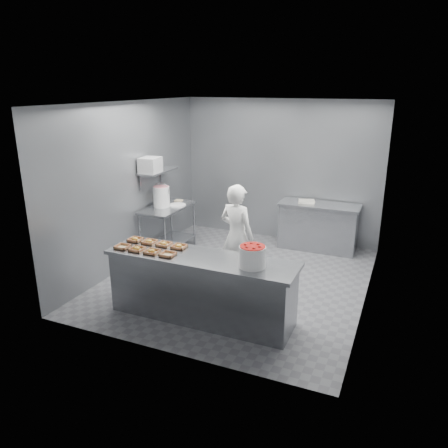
{
  "coord_description": "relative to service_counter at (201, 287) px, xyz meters",
  "views": [
    {
      "loc": [
        2.39,
        -6.12,
        3.06
      ],
      "look_at": [
        -0.16,
        -0.2,
        0.99
      ],
      "focal_mm": 35.0,
      "sensor_mm": 36.0,
      "label": 1
    }
  ],
  "objects": [
    {
      "name": "prep_table",
      "position": [
        -1.65,
        1.95,
        0.14
      ],
      "size": [
        0.6,
        1.2,
        0.9
      ],
      "color": "slate",
      "rests_on": "ground"
    },
    {
      "name": "tray_4",
      "position": [
        -1.13,
        0.16,
        0.47
      ],
      "size": [
        0.19,
        0.18,
        0.06
      ],
      "color": "tan",
      "rests_on": "service_counter"
    },
    {
      "name": "worker",
      "position": [
        0.04,
        1.17,
        0.36
      ],
      "size": [
        0.67,
        0.53,
        1.63
      ],
      "primitive_type": "imported",
      "rotation": [
        0.0,
        0.0,
        2.89
      ],
      "color": "white",
      "rests_on": "ground"
    },
    {
      "name": "bucket_lid",
      "position": [
        -1.51,
        2.07,
        0.46
      ],
      "size": [
        0.36,
        0.36,
        0.02
      ],
      "primitive_type": "cylinder",
      "rotation": [
        0.0,
        0.0,
        -0.14
      ],
      "color": "silver",
      "rests_on": "prep_table"
    },
    {
      "name": "back_counter",
      "position": [
        0.9,
        3.25,
        -0.0
      ],
      "size": [
        1.5,
        0.6,
        0.9
      ],
      "color": "slate",
      "rests_on": "ground"
    },
    {
      "name": "tray_6",
      "position": [
        -0.65,
        0.16,
        0.47
      ],
      "size": [
        0.19,
        0.18,
        0.06
      ],
      "color": "tan",
      "rests_on": "service_counter"
    },
    {
      "name": "tray_5",
      "position": [
        -0.89,
        0.16,
        0.47
      ],
      "size": [
        0.19,
        0.18,
        0.06
      ],
      "color": "tan",
      "rests_on": "service_counter"
    },
    {
      "name": "glaze_bucket",
      "position": [
        -1.74,
        1.9,
        0.65
      ],
      "size": [
        0.32,
        0.3,
        0.46
      ],
      "color": "silver",
      "rests_on": "prep_table"
    },
    {
      "name": "wall_shelf",
      "position": [
        -1.82,
        1.95,
        1.1
      ],
      "size": [
        0.35,
        0.9,
        0.03
      ],
      "primitive_type": "cube",
      "color": "slate",
      "rests_on": "wall_left"
    },
    {
      "name": "floor",
      "position": [
        0.0,
        1.35,
        -0.45
      ],
      "size": [
        4.5,
        4.5,
        0.0
      ],
      "primitive_type": "plane",
      "color": "#4C4C51",
      "rests_on": "ground"
    },
    {
      "name": "strawberry_tub",
      "position": [
        0.74,
        -0.06,
        0.59
      ],
      "size": [
        0.33,
        0.33,
        0.28
      ],
      "color": "silver",
      "rests_on": "service_counter"
    },
    {
      "name": "paper_stack",
      "position": [
        0.65,
        3.25,
        0.47
      ],
      "size": [
        0.34,
        0.28,
        0.05
      ],
      "primitive_type": "cube",
      "rotation": [
        0.0,
        0.0,
        0.21
      ],
      "color": "silver",
      "rests_on": "back_counter"
    },
    {
      "name": "appliance",
      "position": [
        -1.82,
        1.71,
        1.25
      ],
      "size": [
        0.34,
        0.38,
        0.27
      ],
      "primitive_type": "cube",
      "rotation": [
        0.0,
        0.0,
        0.07
      ],
      "color": "gray",
      "rests_on": "wall_shelf"
    },
    {
      "name": "service_counter",
      "position": [
        0.0,
        0.0,
        0.0
      ],
      "size": [
        2.6,
        0.7,
        0.9
      ],
      "color": "slate",
      "rests_on": "ground"
    },
    {
      "name": "tray_1",
      "position": [
        -0.89,
        -0.15,
        0.47
      ],
      "size": [
        0.19,
        0.18,
        0.06
      ],
      "color": "tan",
      "rests_on": "service_counter"
    },
    {
      "name": "wall_left",
      "position": [
        -2.0,
        1.35,
        0.95
      ],
      "size": [
        0.04,
        4.5,
        2.8
      ],
      "primitive_type": "cube",
      "color": "slate",
      "rests_on": "ground"
    },
    {
      "name": "wall_back",
      "position": [
        0.0,
        3.6,
        0.95
      ],
      "size": [
        4.0,
        0.04,
        2.8
      ],
      "primitive_type": "cube",
      "color": "slate",
      "rests_on": "ground"
    },
    {
      "name": "tray_0",
      "position": [
        -1.13,
        -0.15,
        0.47
      ],
      "size": [
        0.19,
        0.18,
        0.04
      ],
      "color": "tan",
      "rests_on": "service_counter"
    },
    {
      "name": "tray_7",
      "position": [
        -0.41,
        0.16,
        0.47
      ],
      "size": [
        0.19,
        0.18,
        0.06
      ],
      "color": "tan",
      "rests_on": "service_counter"
    },
    {
      "name": "tray_2",
      "position": [
        -0.65,
        -0.15,
        0.47
      ],
      "size": [
        0.19,
        0.18,
        0.06
      ],
      "color": "tan",
      "rests_on": "service_counter"
    },
    {
      "name": "ceiling",
      "position": [
        0.0,
        1.35,
        2.35
      ],
      "size": [
        4.5,
        4.5,
        0.0
      ],
      "primitive_type": "plane",
      "rotation": [
        3.14,
        0.0,
        0.0
      ],
      "color": "white",
      "rests_on": "wall_back"
    },
    {
      "name": "wall_right",
      "position": [
        2.0,
        1.35,
        0.95
      ],
      "size": [
        0.04,
        4.5,
        2.8
      ],
      "primitive_type": "cube",
      "color": "slate",
      "rests_on": "ground"
    },
    {
      "name": "tray_3",
      "position": [
        -0.41,
        -0.15,
        0.47
      ],
      "size": [
        0.19,
        0.18,
        0.04
      ],
      "color": "tan",
      "rests_on": "service_counter"
    },
    {
      "name": "rag",
      "position": [
        -1.66,
        2.39,
        0.46
      ],
      "size": [
        0.14,
        0.12,
        0.02
      ],
      "primitive_type": "cube",
      "rotation": [
        0.0,
        0.0,
        -0.03
      ],
      "color": "#CCB28C",
      "rests_on": "prep_table"
    }
  ]
}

